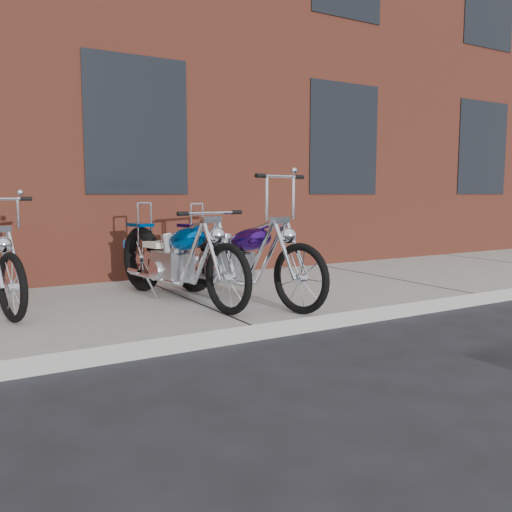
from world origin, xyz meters
TOP-DOWN VIEW (x-y plane):
  - ground at (0.00, 0.00)m, footprint 120.00×120.00m
  - sidewalk at (0.00, 1.50)m, footprint 22.00×3.00m
  - building_brick at (0.00, 8.00)m, footprint 22.00×10.00m
  - chopper_purple at (0.42, 1.03)m, footprint 0.79×2.35m
  - chopper_blue at (-0.13, 1.37)m, footprint 0.67×2.40m

SIDE VIEW (x-z plane):
  - ground at x=0.00m, z-range 0.00..0.00m
  - sidewalk at x=0.00m, z-range 0.00..0.15m
  - chopper_purple at x=0.42m, z-range -0.09..1.26m
  - chopper_blue at x=-0.13m, z-range 0.06..1.11m
  - building_brick at x=0.00m, z-range 0.00..8.00m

